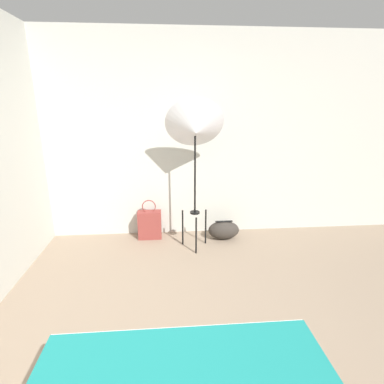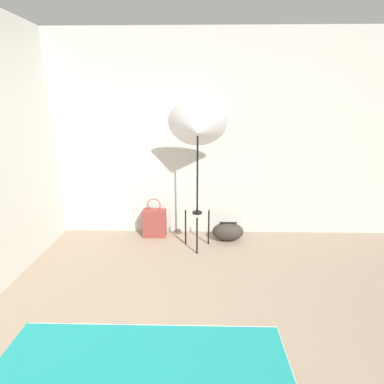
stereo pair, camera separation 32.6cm
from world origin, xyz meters
name	(u,v)px [view 1 (the left image)]	position (x,y,z in m)	size (l,w,h in m)	color
wall_back	(167,138)	(0.00, 2.53, 1.30)	(8.00, 0.05, 2.60)	beige
photo_umbrella	(195,129)	(0.31, 2.04, 1.45)	(0.68, 0.53, 1.80)	black
tote_bag	(150,224)	(-0.26, 2.34, 0.19)	(0.30, 0.14, 0.53)	brown
duffel_bag	(224,230)	(0.72, 2.24, 0.12)	(0.41, 0.24, 0.25)	#332D28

